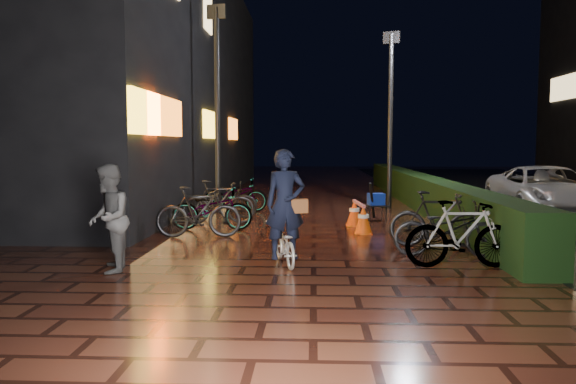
{
  "coord_description": "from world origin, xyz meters",
  "views": [
    {
      "loc": [
        0.0,
        -9.91,
        1.95
      ],
      "look_at": [
        -0.46,
        0.11,
        1.1
      ],
      "focal_mm": 35.0,
      "sensor_mm": 36.0,
      "label": 1
    }
  ],
  "objects_px": {
    "bystander_person": "(108,218)",
    "cart_assembly": "(376,201)",
    "traffic_barrier": "(359,216)",
    "van": "(546,191)",
    "cyclist": "(285,222)"
  },
  "relations": [
    {
      "from": "bystander_person",
      "to": "traffic_barrier",
      "type": "height_order",
      "value": "bystander_person"
    },
    {
      "from": "traffic_barrier",
      "to": "cart_assembly",
      "type": "bearing_deg",
      "value": 69.97
    },
    {
      "from": "bystander_person",
      "to": "cart_assembly",
      "type": "xyz_separation_m",
      "value": [
        4.7,
        6.0,
        -0.31
      ]
    },
    {
      "from": "cyclist",
      "to": "traffic_barrier",
      "type": "relative_size",
      "value": 1.19
    },
    {
      "from": "traffic_barrier",
      "to": "cart_assembly",
      "type": "distance_m",
      "value": 1.62
    },
    {
      "from": "cart_assembly",
      "to": "cyclist",
      "type": "bearing_deg",
      "value": -110.81
    },
    {
      "from": "traffic_barrier",
      "to": "cart_assembly",
      "type": "xyz_separation_m",
      "value": [
        0.55,
        1.51,
        0.2
      ]
    },
    {
      "from": "cyclist",
      "to": "cart_assembly",
      "type": "distance_m",
      "value": 5.76
    },
    {
      "from": "traffic_barrier",
      "to": "cart_assembly",
      "type": "height_order",
      "value": "cart_assembly"
    },
    {
      "from": "traffic_barrier",
      "to": "cart_assembly",
      "type": "relative_size",
      "value": 1.56
    },
    {
      "from": "traffic_barrier",
      "to": "bystander_person",
      "type": "bearing_deg",
      "value": -132.76
    },
    {
      "from": "bystander_person",
      "to": "cart_assembly",
      "type": "bearing_deg",
      "value": 127.69
    },
    {
      "from": "van",
      "to": "cyclist",
      "type": "relative_size",
      "value": 2.59
    },
    {
      "from": "bystander_person",
      "to": "van",
      "type": "relative_size",
      "value": 0.34
    },
    {
      "from": "van",
      "to": "bystander_person",
      "type": "bearing_deg",
      "value": -139.62
    }
  ]
}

